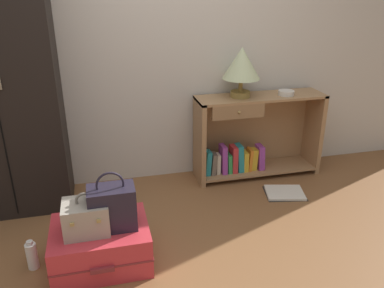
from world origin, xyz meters
TOP-DOWN VIEW (x-y plane):
  - ground_plane at (0.00, 0.00)m, footprint 9.00×9.00m
  - back_wall at (0.00, 1.50)m, footprint 6.40×0.10m
  - bookshelf at (0.87, 1.28)m, footprint 1.16×0.33m
  - table_lamp at (0.74, 1.27)m, footprint 0.32×0.32m
  - bowl at (1.15, 1.23)m, footprint 0.14×0.14m
  - suitcase_large at (-0.53, 0.31)m, footprint 0.62×0.49m
  - train_case at (-0.60, 0.28)m, footprint 0.27×0.23m
  - handbag at (-0.44, 0.29)m, footprint 0.29×0.18m
  - bottle at (-0.97, 0.36)m, footprint 0.07×0.07m
  - open_book_on_floor at (1.02, 0.84)m, footprint 0.38×0.33m

SIDE VIEW (x-z plane):
  - ground_plane at x=0.00m, z-range 0.00..0.00m
  - open_book_on_floor at x=1.02m, z-range 0.00..0.02m
  - bottle at x=-0.97m, z-range -0.01..0.20m
  - suitcase_large at x=-0.53m, z-range 0.00..0.27m
  - bookshelf at x=0.87m, z-range -0.02..0.74m
  - train_case at x=-0.60m, z-range 0.24..0.51m
  - handbag at x=-0.44m, z-range 0.23..0.61m
  - bowl at x=1.15m, z-range 0.76..0.80m
  - table_lamp at x=0.74m, z-range 0.83..1.26m
  - back_wall at x=0.00m, z-range 0.00..2.60m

